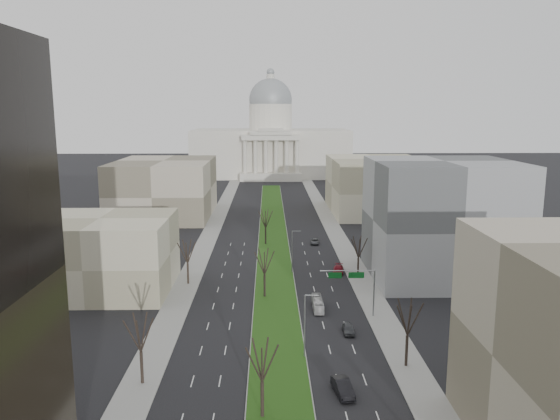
{
  "coord_description": "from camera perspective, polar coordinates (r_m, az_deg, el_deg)",
  "views": [
    {
      "loc": [
        -1.21,
        -15.98,
        33.98
      ],
      "look_at": [
        1.48,
        110.52,
        10.74
      ],
      "focal_mm": 35.0,
      "sensor_mm": 36.0,
      "label": 1
    }
  ],
  "objects": [
    {
      "name": "ground",
      "position": [
        140.17,
        -0.69,
        -3.62
      ],
      "size": [
        600.0,
        600.0,
        0.0
      ],
      "primitive_type": "plane",
      "color": "black",
      "rests_on": "ground"
    },
    {
      "name": "median",
      "position": [
        139.16,
        -0.69,
        -3.69
      ],
      "size": [
        8.0,
        222.03,
        0.2
      ],
      "color": "#999993",
      "rests_on": "ground"
    },
    {
      "name": "sidewalk_left",
      "position": [
        117.18,
        -9.22,
        -6.55
      ],
      "size": [
        5.0,
        330.0,
        0.15
      ],
      "primitive_type": "cube",
      "color": "gray",
      "rests_on": "ground"
    },
    {
      "name": "sidewalk_right",
      "position": [
        117.54,
        8.04,
        -6.46
      ],
      "size": [
        5.0,
        330.0,
        0.15
      ],
      "primitive_type": "cube",
      "color": "gray",
      "rests_on": "ground"
    },
    {
      "name": "capitol",
      "position": [
        286.11,
        -0.98,
        6.86
      ],
      "size": [
        80.0,
        46.0,
        55.0
      ],
      "color": "beige",
      "rests_on": "ground"
    },
    {
      "name": "building_beige_left",
      "position": [
        109.25,
        -18.15,
        -4.42
      ],
      "size": [
        26.0,
        22.0,
        14.0
      ],
      "primitive_type": "cube",
      "color": "tan",
      "rests_on": "ground"
    },
    {
      "name": "building_grey_right",
      "position": [
        115.68,
        16.53,
        -0.98
      ],
      "size": [
        28.0,
        26.0,
        24.0
      ],
      "primitive_type": "cube",
      "color": "#585B5D",
      "rests_on": "ground"
    },
    {
      "name": "building_far_left",
      "position": [
        180.93,
        -11.98,
        2.24
      ],
      "size": [
        30.0,
        40.0,
        18.0
      ],
      "primitive_type": "cube",
      "color": "gray",
      "rests_on": "ground"
    },
    {
      "name": "building_far_right",
      "position": [
        186.25,
        10.01,
        2.54
      ],
      "size": [
        30.0,
        40.0,
        18.0
      ],
      "primitive_type": "cube",
      "color": "tan",
      "rests_on": "ground"
    },
    {
      "name": "tree_left_mid",
      "position": [
        71.25,
        -14.42,
        -12.19
      ],
      "size": [
        5.4,
        5.4,
        9.72
      ],
      "color": "black",
      "rests_on": "ground"
    },
    {
      "name": "tree_left_far",
      "position": [
        108.65,
        -9.67,
        -4.21
      ],
      "size": [
        5.28,
        5.28,
        9.5
      ],
      "color": "black",
      "rests_on": "ground"
    },
    {
      "name": "tree_right_mid",
      "position": [
        75.36,
        13.24,
        -10.73
      ],
      "size": [
        5.52,
        5.52,
        9.94
      ],
      "color": "black",
      "rests_on": "ground"
    },
    {
      "name": "tree_right_far",
      "position": [
        112.93,
        8.22,
        -3.77
      ],
      "size": [
        5.04,
        5.04,
        9.07
      ],
      "color": "black",
      "rests_on": "ground"
    },
    {
      "name": "tree_median_a",
      "position": [
        62.15,
        -1.89,
        -15.33
      ],
      "size": [
        5.4,
        5.4,
        9.72
      ],
      "color": "black",
      "rests_on": "ground"
    },
    {
      "name": "tree_median_b",
      "position": [
        99.7,
        -1.63,
        -5.3
      ],
      "size": [
        5.4,
        5.4,
        9.72
      ],
      "color": "black",
      "rests_on": "ground"
    },
    {
      "name": "tree_median_c",
      "position": [
        138.63,
        -1.52,
        -0.82
      ],
      "size": [
        5.4,
        5.4,
        9.72
      ],
      "color": "black",
      "rests_on": "ground"
    },
    {
      "name": "streetlamp_median_b",
      "position": [
        76.9,
        2.64,
        -11.9
      ],
      "size": [
        1.9,
        0.2,
        9.16
      ],
      "color": "gray",
      "rests_on": "ground"
    },
    {
      "name": "streetlamp_median_c",
      "position": [
        114.86,
        1.31,
        -4.31
      ],
      "size": [
        1.9,
        0.2,
        9.16
      ],
      "color": "gray",
      "rests_on": "ground"
    },
    {
      "name": "mast_arm_signs",
      "position": [
        91.6,
        8.14,
        -7.42
      ],
      "size": [
        9.12,
        0.24,
        8.09
      ],
      "color": "gray",
      "rests_on": "ground"
    },
    {
      "name": "car_grey_near",
      "position": [
        86.82,
        7.16,
        -12.21
      ],
      "size": [
        1.77,
        4.25,
        1.44
      ],
      "primitive_type": "imported",
      "rotation": [
        0.0,
        0.0,
        -0.02
      ],
      "color": "#43464A",
      "rests_on": "ground"
    },
    {
      "name": "car_black",
      "position": [
        69.94,
        6.59,
        -17.93
      ],
      "size": [
        2.58,
        5.44,
        1.72
      ],
      "primitive_type": "imported",
      "rotation": [
        0.0,
        0.0,
        0.15
      ],
      "color": "black",
      "rests_on": "ground"
    },
    {
      "name": "car_red",
      "position": [
        116.66,
        6.11,
        -6.2
      ],
      "size": [
        2.96,
        5.47,
        1.51
      ],
      "primitive_type": "imported",
      "rotation": [
        0.0,
        0.0,
        -0.17
      ],
      "color": "maroon",
      "rests_on": "ground"
    },
    {
      "name": "car_grey_far",
      "position": [
        140.94,
        3.65,
        -3.3
      ],
      "size": [
        2.44,
        4.7,
        1.26
      ],
      "primitive_type": "imported",
      "rotation": [
        0.0,
        0.0,
        -0.08
      ],
      "color": "#4A4D51",
      "rests_on": "ground"
    },
    {
      "name": "box_van",
      "position": [
        95.89,
        3.95,
        -9.74
      ],
      "size": [
        1.7,
        7.1,
        1.98
      ],
      "primitive_type": "imported",
      "rotation": [
        0.0,
        0.0,
        -0.01
      ],
      "color": "silver",
      "rests_on": "ground"
    }
  ]
}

